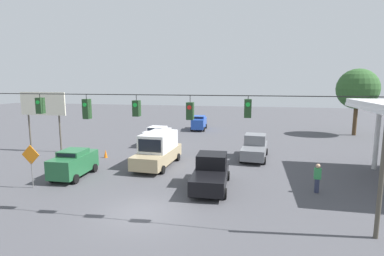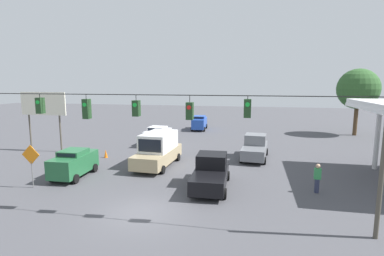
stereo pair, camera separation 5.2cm
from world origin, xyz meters
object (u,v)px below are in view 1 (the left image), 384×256
(overhead_signal_span, at_px, (136,129))
(sedan_blue_withflow_deep, at_px, (199,123))
(sedan_white_withflow_far, at_px, (157,136))
(traffic_cone_second, at_px, (87,162))
(pickup_truck_black_crossing_near, at_px, (211,172))
(traffic_cone_nearest, at_px, (65,174))
(traffic_cone_third, at_px, (106,154))
(tree_horizon_left, at_px, (358,89))
(roadside_billboard, at_px, (43,107))
(pickup_truck_grey_oncoming_far, at_px, (255,148))
(pedestrian, at_px, (317,178))
(box_truck_tan_withflow_mid, at_px, (158,149))
(work_zone_sign, at_px, (31,158))
(sedan_green_parked_shoulder, at_px, (74,163))

(overhead_signal_span, height_order, sedan_blue_withflow_deep, overhead_signal_span)
(sedan_white_withflow_far, xyz_separation_m, traffic_cone_second, (2.95, 9.23, -0.68))
(sedan_blue_withflow_deep, distance_m, pickup_truck_black_crossing_near, 23.61)
(traffic_cone_nearest, relative_size, traffic_cone_third, 1.00)
(sedan_white_withflow_far, relative_size, tree_horizon_left, 0.48)
(traffic_cone_second, xyz_separation_m, roadside_billboard, (7.11, -4.39, 3.98))
(pickup_truck_black_crossing_near, height_order, tree_horizon_left, tree_horizon_left)
(pickup_truck_black_crossing_near, bearing_deg, traffic_cone_second, -14.01)
(pickup_truck_grey_oncoming_far, distance_m, pedestrian, 8.70)
(box_truck_tan_withflow_mid, bearing_deg, pedestrian, 161.49)
(pickup_truck_black_crossing_near, bearing_deg, tree_horizon_left, -124.08)
(work_zone_sign, bearing_deg, sedan_white_withflow_far, -104.75)
(traffic_cone_second, bearing_deg, sedan_blue_withflow_deep, -105.10)
(sedan_green_parked_shoulder, distance_m, tree_horizon_left, 34.43)
(sedan_green_parked_shoulder, relative_size, tree_horizon_left, 0.49)
(traffic_cone_nearest, height_order, traffic_cone_second, same)
(sedan_blue_withflow_deep, xyz_separation_m, pedestrian, (-11.55, 22.76, -0.11))
(pickup_truck_black_crossing_near, bearing_deg, pickup_truck_grey_oncoming_far, -108.98)
(sedan_white_withflow_far, height_order, pedestrian, sedan_white_withflow_far)
(sedan_blue_withflow_deep, bearing_deg, tree_horizon_left, 179.22)
(work_zone_sign, xyz_separation_m, pedestrian, (-17.90, -2.82, -1.05))
(sedan_white_withflow_far, distance_m, traffic_cone_nearest, 12.69)
(overhead_signal_span, distance_m, box_truck_tan_withflow_mid, 9.90)
(traffic_cone_nearest, xyz_separation_m, traffic_cone_third, (0.11, -6.20, 0.00))
(sedan_blue_withflow_deep, distance_m, sedan_green_parked_shoulder, 23.53)
(sedan_white_withflow_far, height_order, pickup_truck_grey_oncoming_far, pickup_truck_grey_oncoming_far)
(overhead_signal_span, bearing_deg, tree_horizon_left, -123.62)
(sedan_blue_withflow_deep, distance_m, work_zone_sign, 26.37)
(pickup_truck_grey_oncoming_far, bearing_deg, tree_horizon_left, -130.75)
(box_truck_tan_withflow_mid, xyz_separation_m, roadside_billboard, (12.62, -2.81, 3.01))
(overhead_signal_span, relative_size, pickup_truck_black_crossing_near, 4.19)
(box_truck_tan_withflow_mid, distance_m, sedan_green_parked_shoulder, 6.49)
(traffic_cone_second, bearing_deg, pedestrian, 172.36)
(box_truck_tan_withflow_mid, distance_m, traffic_cone_nearest, 7.21)
(overhead_signal_span, xyz_separation_m, work_zone_sign, (8.26, -2.49, -2.53))
(roadside_billboard, xyz_separation_m, tree_horizon_left, (-33.02, -15.80, 1.56))
(overhead_signal_span, bearing_deg, traffic_cone_nearest, -31.51)
(overhead_signal_span, bearing_deg, traffic_cone_third, -55.27)
(box_truck_tan_withflow_mid, relative_size, sedan_green_parked_shoulder, 1.47)
(sedan_blue_withflow_deep, relative_size, sedan_green_parked_shoulder, 1.08)
(sedan_blue_withflow_deep, height_order, traffic_cone_second, sedan_blue_withflow_deep)
(pickup_truck_grey_oncoming_far, distance_m, work_zone_sign, 17.71)
(sedan_white_withflow_far, relative_size, pickup_truck_black_crossing_near, 0.76)
(sedan_blue_withflow_deep, xyz_separation_m, tree_horizon_left, (-20.39, 0.28, 4.86))
(traffic_cone_second, xyz_separation_m, work_zone_sign, (0.83, 5.11, 1.62))
(traffic_cone_third, bearing_deg, traffic_cone_second, 89.25)
(box_truck_tan_withflow_mid, relative_size, traffic_cone_second, 8.25)
(overhead_signal_span, distance_m, pickup_truck_grey_oncoming_far, 14.82)
(box_truck_tan_withflow_mid, bearing_deg, work_zone_sign, 46.55)
(sedan_blue_withflow_deep, relative_size, traffic_cone_nearest, 6.07)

